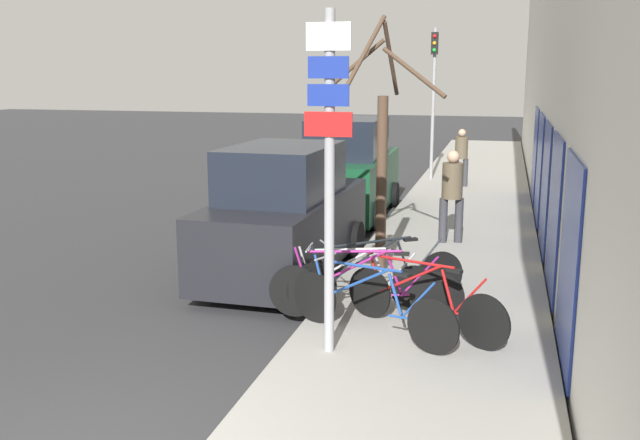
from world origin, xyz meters
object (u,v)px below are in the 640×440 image
object	(u,v)px
bicycle_2	(365,290)
street_tree	(381,158)
pedestrian_far	(461,153)
bicycle_3	(356,283)
bicycle_4	(378,278)
bicycle_0	(370,306)
traffic_light	(434,83)
bicycle_1	(423,302)
signpost	(329,171)
parked_car_0	(285,217)
parked_car_1	(349,172)
pedestrian_near	(452,190)

from	to	relation	value
bicycle_2	street_tree	size ratio (longest dim) A/B	0.63
pedestrian_far	bicycle_3	bearing A→B (deg)	-78.58
bicycle_4	pedestrian_far	xyz separation A→B (m)	(0.44, 11.19, 0.52)
bicycle_2	bicycle_0	bearing A→B (deg)	-168.52
bicycle_4	traffic_light	bearing A→B (deg)	-30.44
bicycle_2	street_tree	bearing A→B (deg)	-0.61
bicycle_1	bicycle_3	distance (m)	1.20
signpost	bicycle_4	size ratio (longest dim) A/B	1.74
signpost	bicycle_4	distance (m)	2.48
bicycle_1	bicycle_2	bearing A→B (deg)	99.75
signpost	bicycle_1	xyz separation A→B (m)	(1.01, 0.90, -1.75)
parked_car_0	bicycle_4	bearing A→B (deg)	-40.39
pedestrian_far	traffic_light	bearing A→B (deg)	145.42
signpost	parked_car_1	world-z (taller)	signpost
bicycle_2	parked_car_0	distance (m)	2.96
parked_car_0	pedestrian_far	distance (m)	9.78
signpost	parked_car_0	distance (m)	4.01
bicycle_3	bicycle_4	size ratio (longest dim) A/B	0.99
bicycle_3	parked_car_0	xyz separation A→B (m)	(-1.61, 1.89, 0.48)
bicycle_1	bicycle_4	size ratio (longest dim) A/B	0.95
bicycle_1	traffic_light	xyz separation A→B (m)	(-1.25, 13.18, 2.48)
parked_car_0	parked_car_1	bearing A→B (deg)	91.88
parked_car_0	pedestrian_near	distance (m)	3.57
street_tree	traffic_light	distance (m)	10.67
parked_car_1	pedestrian_near	bearing A→B (deg)	-46.61
bicycle_2	bicycle_4	bearing A→B (deg)	-12.07
bicycle_4	bicycle_3	bearing A→B (deg)	93.67
bicycle_2	parked_car_1	distance (m)	7.67
bicycle_0	bicycle_4	world-z (taller)	bicycle_4
bicycle_1	bicycle_2	world-z (taller)	bicycle_2
pedestrian_far	traffic_light	size ratio (longest dim) A/B	0.36
bicycle_2	bicycle_4	world-z (taller)	bicycle_4
bicycle_3	street_tree	xyz separation A→B (m)	(-0.01, 1.90, 1.51)
bicycle_1	bicycle_4	distance (m)	1.13
pedestrian_far	signpost	bearing A→B (deg)	-78.20
signpost	pedestrian_far	xyz separation A→B (m)	(0.72, 12.95, -1.21)
signpost	parked_car_0	world-z (taller)	signpost
bicycle_0	bicycle_3	world-z (taller)	bicycle_0
pedestrian_near	street_tree	bearing A→B (deg)	-128.35
bicycle_1	bicycle_2	size ratio (longest dim) A/B	0.83
bicycle_3	street_tree	world-z (taller)	street_tree
bicycle_0	traffic_light	bearing A→B (deg)	26.31
parked_car_0	pedestrian_far	world-z (taller)	parked_car_0
bicycle_1	street_tree	size ratio (longest dim) A/B	0.52
bicycle_3	parked_car_1	size ratio (longest dim) A/B	0.49
bicycle_1	bicycle_2	xyz separation A→B (m)	(-0.80, 0.25, 0.02)
bicycle_0	traffic_light	world-z (taller)	traffic_light
bicycle_3	pedestrian_near	world-z (taller)	pedestrian_near
bicycle_3	parked_car_1	xyz separation A→B (m)	(-1.64, 7.03, 0.52)
bicycle_3	bicycle_2	bearing A→B (deg)	-162.10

